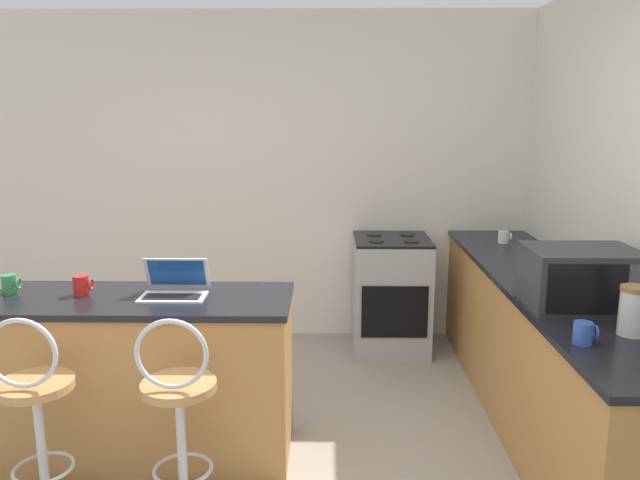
% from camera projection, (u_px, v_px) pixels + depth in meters
% --- Properties ---
extents(wall_back, '(12.00, 0.06, 2.60)m').
position_uv_depth(wall_back, '(284.00, 179.00, 5.01)').
color(wall_back, silver).
rests_on(wall_back, ground_plane).
extents(breakfast_bar, '(1.60, 0.61, 0.89)m').
position_uv_depth(breakfast_bar, '(144.00, 376.00, 3.36)').
color(breakfast_bar, '#B27C42').
rests_on(breakfast_bar, ground_plane).
extents(counter_right, '(0.62, 2.99, 0.89)m').
position_uv_depth(counter_right, '(544.00, 352.00, 3.69)').
color(counter_right, '#B27C42').
rests_on(counter_right, ground_plane).
extents(bar_stool_near, '(0.40, 0.40, 0.99)m').
position_uv_depth(bar_stool_near, '(37.00, 423.00, 2.83)').
color(bar_stool_near, silver).
rests_on(bar_stool_near, ground_plane).
extents(bar_stool_far, '(0.40, 0.40, 0.99)m').
position_uv_depth(bar_stool_far, '(180.00, 424.00, 2.82)').
color(bar_stool_far, silver).
rests_on(bar_stool_far, ground_plane).
extents(laptop, '(0.34, 0.25, 0.19)m').
position_uv_depth(laptop, '(175.00, 286.00, 3.29)').
color(laptop, silver).
rests_on(laptop, breakfast_bar).
extents(microwave, '(0.53, 0.40, 0.30)m').
position_uv_depth(microwave, '(581.00, 278.00, 3.08)').
color(microwave, '#2D2D30').
rests_on(microwave, counter_right).
extents(stove_range, '(0.57, 0.61, 0.90)m').
position_uv_depth(stove_range, '(391.00, 294.00, 4.84)').
color(stove_range, '#9EA3A8').
rests_on(stove_range, ground_plane).
extents(mug_green, '(0.09, 0.07, 0.10)m').
position_uv_depth(mug_green, '(10.00, 284.00, 3.32)').
color(mug_green, '#338447').
rests_on(mug_green, breakfast_bar).
extents(mug_red, '(0.10, 0.08, 0.10)m').
position_uv_depth(mug_red, '(82.00, 285.00, 3.30)').
color(mug_red, red).
rests_on(mug_red, breakfast_bar).
extents(storage_jar, '(0.12, 0.12, 0.22)m').
position_uv_depth(storage_jar, '(633.00, 311.00, 2.70)').
color(storage_jar, silver).
rests_on(storage_jar, counter_right).
extents(mug_blue, '(0.10, 0.08, 0.09)m').
position_uv_depth(mug_blue, '(584.00, 333.00, 2.61)').
color(mug_blue, '#2D51AD').
rests_on(mug_blue, counter_right).
extents(mug_white, '(0.09, 0.08, 0.09)m').
position_uv_depth(mug_white, '(504.00, 237.00, 4.57)').
color(mug_white, white).
rests_on(mug_white, counter_right).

